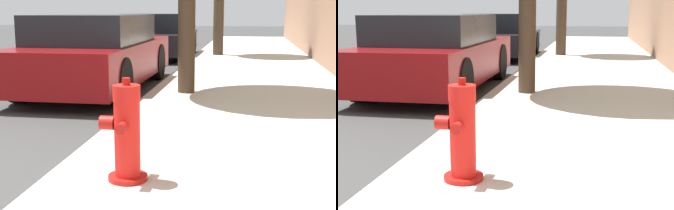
{
  "view_description": "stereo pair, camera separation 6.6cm",
  "coord_description": "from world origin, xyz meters",
  "views": [
    {
      "loc": [
        3.12,
        -2.92,
        1.35
      ],
      "look_at": [
        2.37,
        1.43,
        0.46
      ],
      "focal_mm": 50.0,
      "sensor_mm": 36.0,
      "label": 1
    },
    {
      "loc": [
        3.18,
        -2.91,
        1.35
      ],
      "look_at": [
        2.37,
        1.43,
        0.46
      ],
      "focal_mm": 50.0,
      "sensor_mm": 36.0,
      "label": 2
    }
  ],
  "objects": [
    {
      "name": "fire_hydrant",
      "position": [
        2.27,
        0.23,
        0.48
      ],
      "size": [
        0.34,
        0.36,
        0.75
      ],
      "color": "#A91511",
      "rests_on": "sidewalk_slab"
    },
    {
      "name": "sidewalk_slab",
      "position": [
        3.2,
        0.0,
        0.07
      ],
      "size": [
        3.1,
        40.0,
        0.14
      ],
      "color": "beige",
      "rests_on": "ground_plane"
    },
    {
      "name": "parked_car_near",
      "position": [
        0.55,
        4.82,
        0.64
      ],
      "size": [
        1.76,
        4.42,
        1.29
      ],
      "color": "maroon",
      "rests_on": "ground_plane"
    },
    {
      "name": "parked_car_mid",
      "position": [
        0.49,
        10.75,
        0.63
      ],
      "size": [
        1.86,
        4.28,
        1.27
      ],
      "color": "black",
      "rests_on": "ground_plane"
    }
  ]
}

